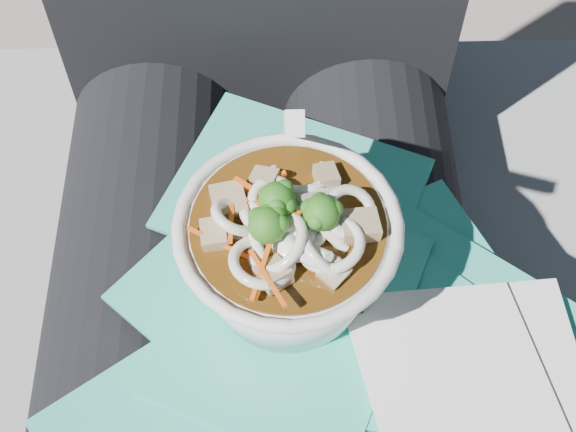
{
  "coord_description": "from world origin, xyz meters",
  "views": [
    {
      "loc": [
        0.01,
        -0.26,
        1.14
      ],
      "look_at": [
        0.02,
        0.0,
        0.73
      ],
      "focal_mm": 50.0,
      "sensor_mm": 36.0,
      "label": 1
    }
  ],
  "objects_px": {
    "person_body": "(262,230)",
    "udon_bowl": "(288,248)",
    "stone_ledge": "(269,332)",
    "lap": "(263,342)",
    "plastic_bag": "(314,317)"
  },
  "relations": [
    {
      "from": "lap",
      "to": "udon_bowl",
      "type": "relative_size",
      "value": 2.53
    },
    {
      "from": "udon_bowl",
      "to": "plastic_bag",
      "type": "bearing_deg",
      "value": -51.91
    },
    {
      "from": "person_body",
      "to": "udon_bowl",
      "type": "xyz_separation_m",
      "value": [
        0.02,
        -0.09,
        0.12
      ]
    },
    {
      "from": "stone_ledge",
      "to": "lap",
      "type": "xyz_separation_m",
      "value": [
        0.0,
        -0.15,
        0.31
      ]
    },
    {
      "from": "stone_ledge",
      "to": "plastic_bag",
      "type": "xyz_separation_m",
      "value": [
        0.04,
        -0.17,
        0.4
      ]
    },
    {
      "from": "lap",
      "to": "plastic_bag",
      "type": "bearing_deg",
      "value": -26.41
    },
    {
      "from": "plastic_bag",
      "to": "person_body",
      "type": "bearing_deg",
      "value": 108.77
    },
    {
      "from": "person_body",
      "to": "plastic_bag",
      "type": "height_order",
      "value": "person_body"
    },
    {
      "from": "plastic_bag",
      "to": "stone_ledge",
      "type": "bearing_deg",
      "value": 102.6
    },
    {
      "from": "person_body",
      "to": "udon_bowl",
      "type": "relative_size",
      "value": 5.39
    },
    {
      "from": "lap",
      "to": "person_body",
      "type": "relative_size",
      "value": 0.47
    },
    {
      "from": "lap",
      "to": "udon_bowl",
      "type": "height_order",
      "value": "udon_bowl"
    },
    {
      "from": "stone_ledge",
      "to": "plastic_bag",
      "type": "relative_size",
      "value": 2.27
    },
    {
      "from": "stone_ledge",
      "to": "person_body",
      "type": "xyz_separation_m",
      "value": [
        0.0,
        -0.06,
        0.33
      ]
    },
    {
      "from": "stone_ledge",
      "to": "person_body",
      "type": "height_order",
      "value": "person_body"
    }
  ]
}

